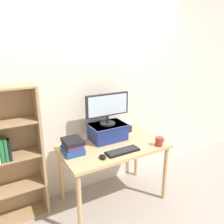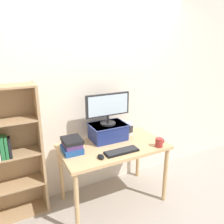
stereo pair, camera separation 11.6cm
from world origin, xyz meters
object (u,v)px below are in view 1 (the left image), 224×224
(desk, at_px, (113,152))
(book_stack, at_px, (73,146))
(bookshelf_unit, at_px, (8,156))
(riser_box, at_px, (108,131))
(computer_mouse, at_px, (103,157))
(computer_monitor, at_px, (108,107))
(keyboard, at_px, (123,151))
(desk_speaker, at_px, (128,128))
(coffee_mug, at_px, (159,141))

(desk, relative_size, book_stack, 4.85)
(bookshelf_unit, distance_m, riser_box, 1.15)
(computer_mouse, bearing_deg, bookshelf_unit, 148.72)
(riser_box, xyz_separation_m, book_stack, (-0.50, -0.12, -0.03))
(computer_monitor, distance_m, keyboard, 0.56)
(riser_box, bearing_deg, bookshelf_unit, 174.13)
(desk_speaker, bearing_deg, computer_mouse, -145.57)
(book_stack, bearing_deg, desk_speaker, 8.70)
(keyboard, height_order, desk_speaker, desk_speaker)
(keyboard, height_order, computer_mouse, computer_mouse)
(computer_monitor, distance_m, coffee_mug, 0.74)
(desk, bearing_deg, computer_monitor, 83.17)
(riser_box, bearing_deg, keyboard, -92.93)
(riser_box, xyz_separation_m, computer_monitor, (-0.00, -0.00, 0.32))
(riser_box, height_order, computer_mouse, riser_box)
(desk, bearing_deg, bookshelf_unit, 164.90)
(desk, relative_size, riser_box, 2.75)
(book_stack, distance_m, coffee_mug, 1.00)
(keyboard, bearing_deg, computer_mouse, -176.28)
(computer_mouse, relative_size, coffee_mug, 0.85)
(computer_mouse, height_order, coffee_mug, coffee_mug)
(book_stack, height_order, coffee_mug, book_stack)
(bookshelf_unit, distance_m, book_stack, 0.68)
(desk, height_order, book_stack, book_stack)
(bookshelf_unit, height_order, riser_box, bookshelf_unit)
(book_stack, relative_size, coffee_mug, 2.08)
(riser_box, distance_m, coffee_mug, 0.64)
(riser_box, relative_size, computer_monitor, 0.80)
(book_stack, bearing_deg, keyboard, -28.58)
(desk, height_order, riser_box, riser_box)
(desk, distance_m, keyboard, 0.23)
(desk_speaker, bearing_deg, keyboard, -130.37)
(riser_box, relative_size, book_stack, 1.76)
(bookshelf_unit, xyz_separation_m, computer_mouse, (0.86, -0.52, -0.00))
(bookshelf_unit, height_order, computer_mouse, bookshelf_unit)
(bookshelf_unit, xyz_separation_m, riser_box, (1.14, -0.12, 0.09))
(computer_monitor, bearing_deg, bookshelf_unit, 174.06)
(bookshelf_unit, height_order, book_stack, bookshelf_unit)
(riser_box, bearing_deg, desk_speaker, 0.28)
(desk_speaker, bearing_deg, book_stack, -171.30)
(keyboard, relative_size, computer_mouse, 3.74)
(computer_monitor, height_order, computer_mouse, computer_monitor)
(riser_box, distance_m, computer_monitor, 0.32)
(keyboard, bearing_deg, computer_monitor, 87.06)
(bookshelf_unit, relative_size, book_stack, 5.94)
(desk, height_order, keyboard, keyboard)
(desk, relative_size, computer_mouse, 11.95)
(computer_monitor, relative_size, computer_mouse, 5.42)
(bookshelf_unit, relative_size, coffee_mug, 12.37)
(computer_mouse, xyz_separation_m, book_stack, (-0.22, 0.28, 0.06))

